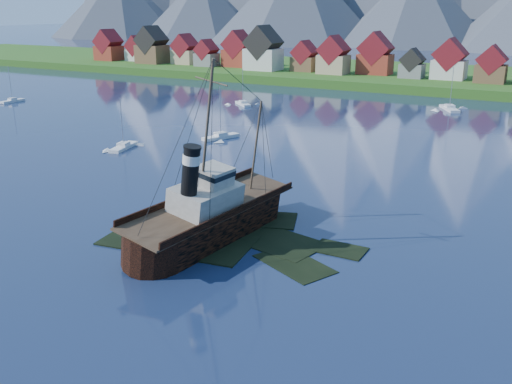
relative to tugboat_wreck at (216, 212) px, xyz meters
The scene contains 11 objects.
ground 3.71m from the tugboat_wreck, 82.61° to the right, with size 1400.00×1400.00×0.00m, color #182545.
shoal 3.88m from the tugboat_wreck, ahead, with size 31.71×21.24×1.14m.
shore_bank 167.78m from the tugboat_wreck, 89.90° to the left, with size 600.00×80.00×3.20m, color #214D16.
seawall 129.78m from the tugboat_wreck, 89.87° to the left, with size 600.00×2.50×2.00m, color #3F3D38.
town 153.61m from the tugboat_wreck, 102.35° to the left, with size 250.96×16.69×17.30m.
tugboat_wreck is the anchor object (origin of this frame).
sailboat_a 49.74m from the tugboat_wreck, 144.38° to the left, with size 4.18×8.83×10.46m.
sailboat_b 122.29m from the tugboat_wreck, 152.03° to the left, with size 1.89×7.51×10.89m.
sailboat_c 97.22m from the tugboat_wreck, 118.06° to the left, with size 7.59×6.93×10.62m.
sailboat_e 106.33m from the tugboat_wreck, 85.77° to the left, with size 7.19×10.35×12.01m.
sailboat_f 53.84m from the tugboat_wreck, 121.56° to the left, with size 5.18×8.73×11.56m.
Camera 1 is at (35.85, -53.17, 27.09)m, focal length 40.00 mm.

